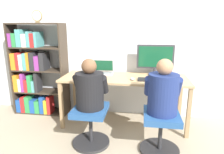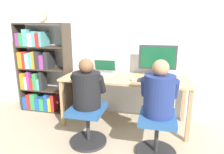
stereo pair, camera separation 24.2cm
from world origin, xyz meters
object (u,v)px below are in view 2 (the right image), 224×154
object	(u,v)px
desktop_monitor	(157,60)
person_at_laptop	(87,87)
bookshelf	(39,71)
person_at_monitor	(159,93)
desk_clock	(42,16)
laptop	(104,71)
office_chair_right	(88,122)
office_chair_left	(157,131)
keyboard	(155,81)

from	to	relation	value
desktop_monitor	person_at_laptop	distance (m)	1.17
desktop_monitor	bookshelf	bearing A→B (deg)	-179.15
person_at_monitor	desk_clock	xyz separation A→B (m)	(-1.83, 0.75, 0.85)
desktop_monitor	person_at_laptop	bearing A→B (deg)	-134.32
person_at_laptop	desk_clock	size ratio (longest dim) A/B	3.25
person_at_monitor	person_at_laptop	xyz separation A→B (m)	(-0.85, 0.03, -0.01)
person_at_laptop	bookshelf	size ratio (longest dim) A/B	0.40
laptop	person_at_laptop	xyz separation A→B (m)	(0.02, -0.79, -0.03)
person_at_monitor	bookshelf	world-z (taller)	bookshelf
person_at_monitor	office_chair_right	bearing A→B (deg)	178.04
person_at_monitor	desk_clock	size ratio (longest dim) A/B	3.38
person_at_monitor	desk_clock	distance (m)	2.16
person_at_monitor	bookshelf	distance (m)	2.19
office_chair_left	person_at_monitor	size ratio (longest dim) A/B	0.79
laptop	person_at_monitor	world-z (taller)	person_at_monitor
keyboard	desk_clock	bearing A→B (deg)	172.59
desk_clock	person_at_monitor	bearing A→B (deg)	-22.34
office_chair_right	bookshelf	distance (m)	1.48
person_at_laptop	bookshelf	xyz separation A→B (m)	(-1.17, 0.79, -0.04)
keyboard	office_chair_right	bearing A→B (deg)	-147.70
keyboard	desk_clock	distance (m)	1.98
desktop_monitor	bookshelf	xyz separation A→B (m)	(-1.98, -0.03, -0.28)
bookshelf	desk_clock	size ratio (longest dim) A/B	8.12
office_chair_left	person_at_laptop	size ratio (longest dim) A/B	0.82
person_at_monitor	bookshelf	size ratio (longest dim) A/B	0.42
office_chair_left	person_at_laptop	bearing A→B (deg)	177.43
office_chair_right	office_chair_left	bearing A→B (deg)	-2.27
office_chair_left	person_at_monitor	bearing A→B (deg)	90.00
office_chair_right	bookshelf	size ratio (longest dim) A/B	0.33
office_chair_right	person_at_monitor	xyz separation A→B (m)	(0.85, -0.03, 0.47)
desktop_monitor	person_at_laptop	size ratio (longest dim) A/B	0.91
keyboard	bookshelf	world-z (taller)	bookshelf
keyboard	bookshelf	distance (m)	1.98
office_chair_left	person_at_laptop	xyz separation A→B (m)	(-0.85, 0.04, 0.46)
office_chair_left	bookshelf	size ratio (longest dim) A/B	0.33
keyboard	office_chair_left	xyz separation A→B (m)	(0.07, -0.53, -0.46)
office_chair_left	bookshelf	world-z (taller)	bookshelf
person_at_laptop	person_at_monitor	bearing A→B (deg)	-2.26
keyboard	desk_clock	xyz separation A→B (m)	(-1.76, 0.23, 0.86)
bookshelf	desk_clock	bearing A→B (deg)	-20.35
keyboard	bookshelf	xyz separation A→B (m)	(-1.96, 0.30, -0.04)
desktop_monitor	person_at_monitor	distance (m)	0.88
keyboard	person_at_monitor	xyz separation A→B (m)	(0.07, -0.52, 0.01)
person_at_laptop	bookshelf	distance (m)	1.42
desktop_monitor	keyboard	bearing A→B (deg)	-93.23
desktop_monitor	person_at_monitor	bearing A→B (deg)	-86.65
desktop_monitor	person_at_monitor	world-z (taller)	desktop_monitor
office_chair_right	desk_clock	distance (m)	1.79
keyboard	person_at_laptop	xyz separation A→B (m)	(-0.78, -0.49, -0.00)
keyboard	office_chair_left	distance (m)	0.70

